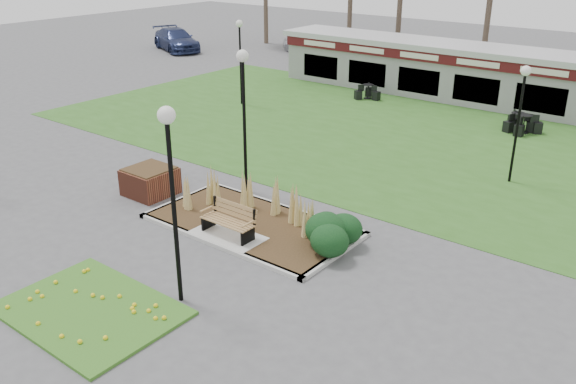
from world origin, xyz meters
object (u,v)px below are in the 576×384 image
Objects in this scene: lamp_post_near_right at (170,164)px; lamp_post_far_left at (240,44)px; car_black at (397,54)px; brick_planter at (150,181)px; bistro_set_c at (517,124)px; car_blue at (176,40)px; lamp_post_mid_left at (243,90)px; park_bench at (230,220)px; bistro_set_b at (368,94)px; food_pavilion at (488,76)px; lamp_post_mid_right at (522,99)px; car_silver at (302,45)px; bistro_set_d at (523,127)px.

lamp_post_far_left is (-11.34, 14.85, -0.39)m from lamp_post_near_right.
brick_planter is at bearing 167.59° from car_black.
bistro_set_c is 0.27× the size of car_blue.
lamp_post_mid_left is at bearing -104.12° from car_blue.
car_blue is at bearing 88.21° from car_black.
bistro_set_b is at bearing 107.84° from park_bench.
lamp_post_mid_right is (4.94, -10.28, 1.58)m from food_pavilion.
lamp_post_far_left is 3.00× the size of bistro_set_b.
car_blue is (-29.83, 11.32, -2.24)m from lamp_post_mid_right.
park_bench is 16.16m from bistro_set_c.
brick_planter is at bearing -62.75° from lamp_post_far_left.
bistro_set_c is 0.39× the size of car_black.
car_silver reaches higher than bistro_set_b.
car_silver reaches higher than park_bench.
bistro_set_c is at bearing -51.94° from food_pavilion.
lamp_post_near_right is at bearing -86.73° from food_pavilion.
bistro_set_c is at bearing 17.86° from lamp_post_far_left.
park_bench is at bearing -90.00° from food_pavilion.
car_black reaches higher than brick_planter.
bistro_set_c is (3.00, 15.88, -0.30)m from park_bench.
bistro_set_c is (8.39, -0.86, 0.01)m from bistro_set_b.
lamp_post_mid_right is 1.10× the size of car_black.
brick_planter is 28.64m from car_blue.
car_blue reaches higher than bistro_set_d.
park_bench is 0.44× the size of car_black.
lamp_post_far_left reaches higher than brick_planter.
lamp_post_mid_left is at bearing -137.19° from lamp_post_mid_right.
car_silver is (-21.43, 16.23, -2.43)m from lamp_post_mid_right.
lamp_post_near_right is at bearing -52.65° from lamp_post_far_left.
park_bench is at bearing -72.16° from bistro_set_b.
food_pavilion is at bearing 128.06° from bistro_set_c.
lamp_post_mid_left reaches higher than brick_planter.
lamp_post_mid_right is at bearing -8.55° from lamp_post_far_left.
car_blue is (-15.86, -6.00, 0.19)m from car_black.
lamp_post_far_left is at bearing -132.97° from car_silver.
lamp_post_mid_right reaches higher than car_blue.
bistro_set_c is at bearing -154.61° from car_black.
bistro_set_c is (7.40, 15.13, -0.19)m from brick_planter.
park_bench is 30.50m from car_silver.
bistro_set_d is at bearing -7.15° from bistro_set_b.
lamp_post_mid_left is (-3.33, 6.16, 0.01)m from lamp_post_near_right.
car_black is at bearing 100.10° from brick_planter.
car_black is (-4.63, 26.00, 0.15)m from brick_planter.
bistro_set_d is at bearing -33.91° from bistro_set_c.
food_pavilion is 5.71× the size of lamp_post_far_left.
food_pavilion is 4.38× the size of car_blue.
car_blue is at bearing 168.36° from bistro_set_b.
car_silver is 0.95× the size of car_black.
lamp_post_mid_right reaches higher than brick_planter.
car_blue is (-24.89, 20.75, 0.23)m from park_bench.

